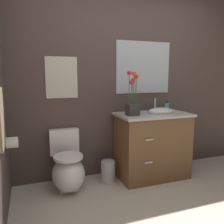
# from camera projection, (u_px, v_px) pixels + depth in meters

# --- Properties ---
(wall_back) EXTENTS (4.65, 0.05, 2.50)m
(wall_back) POSITION_uv_depth(u_px,v_px,m) (138.00, 82.00, 3.25)
(wall_back) COLOR #4C3D38
(wall_back) RESTS_ON ground_plane
(toilet) EXTENTS (0.38, 0.59, 0.69)m
(toilet) POSITION_uv_depth(u_px,v_px,m) (68.00, 169.00, 2.78)
(toilet) COLOR white
(toilet) RESTS_ON ground_plane
(vanity_cabinet) EXTENTS (0.94, 0.56, 1.04)m
(vanity_cabinet) POSITION_uv_depth(u_px,v_px,m) (152.00, 144.00, 3.10)
(vanity_cabinet) COLOR brown
(vanity_cabinet) RESTS_ON ground_plane
(flower_vase) EXTENTS (0.14, 0.14, 0.54)m
(flower_vase) POSITION_uv_depth(u_px,v_px,m) (133.00, 102.00, 2.86)
(flower_vase) COLOR #38332D
(flower_vase) RESTS_ON vanity_cabinet
(soap_bottle) EXTENTS (0.06, 0.06, 0.15)m
(soap_bottle) POSITION_uv_depth(u_px,v_px,m) (167.00, 107.00, 3.11)
(soap_bottle) COLOR teal
(soap_bottle) RESTS_ON vanity_cabinet
(trash_bin) EXTENTS (0.18, 0.18, 0.27)m
(trash_bin) POSITION_uv_depth(u_px,v_px,m) (108.00, 171.00, 2.98)
(trash_bin) COLOR #B7B7BC
(trash_bin) RESTS_ON ground_plane
(wall_poster) EXTENTS (0.39, 0.01, 0.50)m
(wall_poster) POSITION_uv_depth(u_px,v_px,m) (62.00, 78.00, 2.86)
(wall_poster) COLOR beige
(wall_mirror) EXTENTS (0.80, 0.01, 0.70)m
(wall_mirror) POSITION_uv_depth(u_px,v_px,m) (143.00, 68.00, 3.22)
(wall_mirror) COLOR #B2BCC6
(hanging_towel) EXTENTS (0.03, 0.28, 0.52)m
(hanging_towel) POSITION_uv_depth(u_px,v_px,m) (1.00, 119.00, 1.97)
(hanging_towel) COLOR gray
(toilet_paper_roll) EXTENTS (0.11, 0.11, 0.11)m
(toilet_paper_roll) POSITION_uv_depth(u_px,v_px,m) (12.00, 143.00, 2.34)
(toilet_paper_roll) COLOR white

